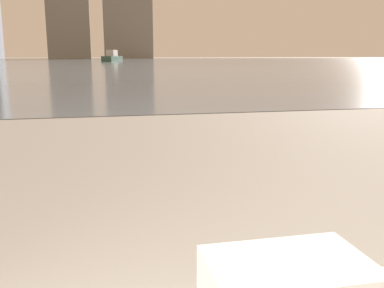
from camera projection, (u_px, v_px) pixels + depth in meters
name	position (u px, v px, depth m)	size (l,w,h in m)	color
harbor_water	(99.00, 62.00, 59.37)	(180.00, 110.00, 0.01)	slate
harbor_boat_0	(112.00, 57.00, 59.96)	(3.10, 4.54, 1.61)	#335647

